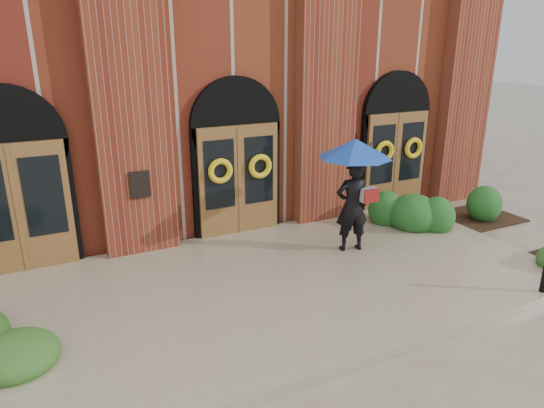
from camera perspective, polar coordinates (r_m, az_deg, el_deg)
ground at (r=9.27m, az=2.81°, el=-9.70°), size 90.00×90.00×0.00m
landing at (r=9.35m, az=2.37°, el=-8.91°), size 10.00×5.30×0.15m
church_building at (r=16.42m, az=-12.52°, el=15.05°), size 16.20×12.53×7.00m
man_with_umbrella at (r=10.05m, az=9.63°, el=3.55°), size 1.80×1.80×2.40m
hedge_wall_right at (r=13.01m, az=20.61°, el=-0.31°), size 3.44×1.38×0.88m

